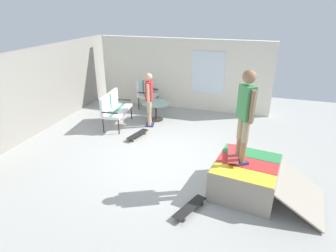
% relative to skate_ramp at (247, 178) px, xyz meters
% --- Properties ---
extents(ground_plane, '(12.00, 12.00, 0.10)m').
position_rel_skate_ramp_xyz_m(ground_plane, '(0.71, 2.01, -0.37)').
color(ground_plane, '#A8A8A3').
extents(back_wall_cinderblock, '(9.00, 0.20, 2.35)m').
position_rel_skate_ramp_xyz_m(back_wall_cinderblock, '(0.71, 6.01, 0.85)').
color(back_wall_cinderblock, gray).
rests_on(back_wall_cinderblock, ground_plane).
extents(house_facade, '(0.23, 6.00, 2.42)m').
position_rel_skate_ramp_xyz_m(house_facade, '(4.51, 2.50, 0.89)').
color(house_facade, silver).
rests_on(house_facade, ground_plane).
extents(skate_ramp, '(1.59, 2.20, 0.65)m').
position_rel_skate_ramp_xyz_m(skate_ramp, '(0.00, 0.00, 0.00)').
color(skate_ramp, gray).
rests_on(skate_ramp, ground_plane).
extents(patio_bench, '(1.30, 0.68, 1.02)m').
position_rel_skate_ramp_xyz_m(patio_bench, '(2.26, 4.07, 0.29)').
color(patio_bench, '#2D2823').
rests_on(patio_bench, ground_plane).
extents(patio_chair_near_house, '(0.70, 0.64, 1.02)m').
position_rel_skate_ramp_xyz_m(patio_chair_near_house, '(4.05, 3.75, 0.29)').
color(patio_chair_near_house, '#2D2823').
rests_on(patio_chair_near_house, ground_plane).
extents(patio_table, '(0.90, 0.90, 0.57)m').
position_rel_skate_ramp_xyz_m(patio_table, '(3.07, 3.00, 0.08)').
color(patio_table, '#2D2823').
rests_on(patio_table, ground_plane).
extents(person_watching, '(0.47, 0.30, 1.63)m').
position_rel_skate_ramp_xyz_m(person_watching, '(2.56, 3.03, 0.62)').
color(person_watching, navy).
rests_on(person_watching, ground_plane).
extents(person_skater, '(0.41, 0.36, 1.80)m').
position_rel_skate_ramp_xyz_m(person_skater, '(-0.01, 0.18, 1.39)').
color(person_skater, navy).
rests_on(person_skater, skate_ramp).
extents(skateboard_by_bench, '(0.82, 0.39, 0.10)m').
position_rel_skate_ramp_xyz_m(skateboard_by_bench, '(1.67, 3.05, -0.24)').
color(skateboard_by_bench, black).
rests_on(skateboard_by_bench, ground_plane).
extents(skateboard_spare, '(0.82, 0.49, 0.10)m').
position_rel_skate_ramp_xyz_m(skateboard_spare, '(-0.92, 0.93, -0.24)').
color(skateboard_spare, black).
rests_on(skateboard_spare, ground_plane).
extents(skateboard_on_ramp, '(0.82, 0.28, 0.10)m').
position_rel_skate_ramp_xyz_m(skateboard_on_ramp, '(0.13, 0.33, 0.41)').
color(skateboard_on_ramp, '#B23838').
rests_on(skateboard_on_ramp, skate_ramp).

